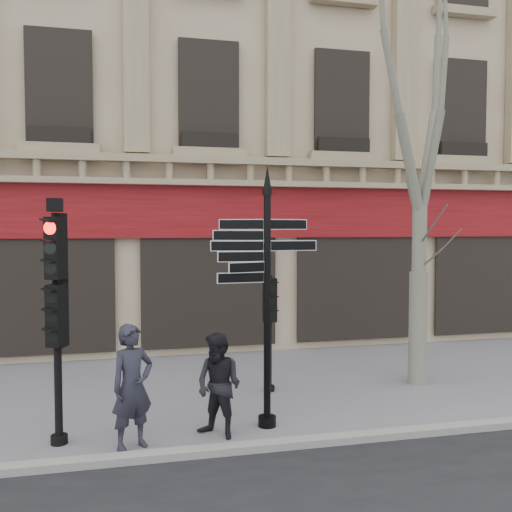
# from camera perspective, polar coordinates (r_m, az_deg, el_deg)

# --- Properties ---
(ground) EXTENTS (80.00, 80.00, 0.00)m
(ground) POSITION_cam_1_polar(r_m,az_deg,el_deg) (10.01, -0.17, -15.86)
(ground) COLOR slate
(ground) RESTS_ON ground
(kerb) EXTENTS (80.00, 0.25, 0.12)m
(kerb) POSITION_cam_1_polar(r_m,az_deg,el_deg) (8.72, 2.06, -18.37)
(kerb) COLOR gray
(kerb) RESTS_ON ground
(building) EXTENTS (28.00, 15.52, 18.00)m
(building) POSITION_cam_1_polar(r_m,az_deg,el_deg) (22.56, -7.86, 17.74)
(building) COLOR tan
(building) RESTS_ON ground
(fingerpost) EXTENTS (1.94, 1.94, 4.21)m
(fingerpost) POSITION_cam_1_polar(r_m,az_deg,el_deg) (9.08, 1.13, 0.41)
(fingerpost) COLOR black
(fingerpost) RESTS_ON ground
(traffic_signal_main) EXTENTS (0.48, 0.42, 3.64)m
(traffic_signal_main) POSITION_cam_1_polar(r_m,az_deg,el_deg) (8.87, -19.33, -3.23)
(traffic_signal_main) COLOR black
(traffic_signal_main) RESTS_ON ground
(traffic_signal_secondary) EXTENTS (0.41, 0.32, 2.23)m
(traffic_signal_secondary) POSITION_cam_1_polar(r_m,az_deg,el_deg) (11.17, 1.34, -5.64)
(traffic_signal_secondary) COLOR black
(traffic_signal_secondary) RESTS_ON ground
(plane_tree) EXTENTS (3.35, 3.35, 8.90)m
(plane_tree) POSITION_cam_1_polar(r_m,az_deg,el_deg) (12.43, 16.25, 16.90)
(plane_tree) COLOR gray
(plane_tree) RESTS_ON ground
(pedestrian_a) EXTENTS (0.79, 0.70, 1.82)m
(pedestrian_a) POSITION_cam_1_polar(r_m,az_deg,el_deg) (8.67, -12.27, -12.63)
(pedestrian_a) COLOR #22222D
(pedestrian_a) RESTS_ON ground
(pedestrian_b) EXTENTS (0.98, 0.98, 1.60)m
(pedestrian_b) POSITION_cam_1_polar(r_m,az_deg,el_deg) (8.95, -3.74, -12.80)
(pedestrian_b) COLOR black
(pedestrian_b) RESTS_ON ground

